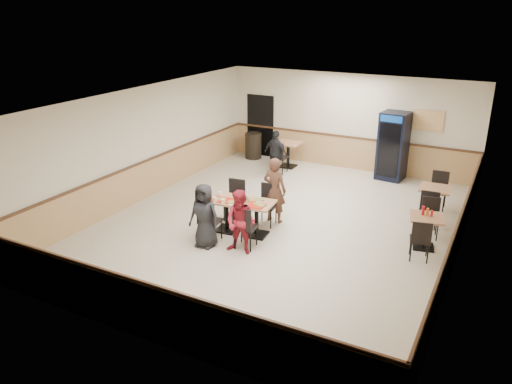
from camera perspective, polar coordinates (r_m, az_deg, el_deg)
The scene contains 20 objects.
ground at distance 12.06m, azimuth 2.74°, elevation -3.66°, with size 10.00×10.00×0.00m, color beige.
room_shell at distance 13.58m, azimuth 14.20°, elevation 1.17°, with size 10.00×10.00×10.00m.
main_table at distance 11.40m, azimuth -1.67°, elevation -2.25°, with size 1.56×0.90×0.80m.
main_chairs at distance 11.43m, azimuth -1.92°, elevation -2.33°, with size 1.49×1.87×1.01m.
diner_woman_left at distance 10.77m, azimuth -5.92°, elevation -2.71°, with size 0.70×0.46×1.43m, color black.
diner_woman_right at distance 10.43m, azimuth -1.75°, elevation -3.49°, with size 0.68×0.53×1.40m, color maroon.
diner_man_opposite at distance 11.91m, azimuth 2.14°, elevation 0.22°, with size 0.59×0.39×1.61m, color #513022.
lone_diner at distance 15.27m, azimuth 2.28°, elevation 4.46°, with size 0.82×0.34×1.40m, color black.
tabletop_clutter at distance 11.21m, azimuth -2.04°, elevation -1.03°, with size 1.31×0.72×0.12m.
side_table_near at distance 11.33m, azimuth 18.82°, elevation -3.80°, with size 0.82×0.82×0.73m.
side_table_near_chair_south at distance 10.80m, azimuth 18.27°, elevation -5.09°, with size 0.43×0.43×0.93m, color black, non-canonical shape.
side_table_near_chair_north at distance 11.87m, azimuth 19.30°, elevation -2.84°, with size 0.43×0.43×0.93m, color black, non-canonical shape.
side_table_far at distance 13.00m, azimuth 19.70°, elevation -0.61°, with size 0.76×0.76×0.78m.
side_table_far_chair_south at distance 12.43m, azimuth 19.24°, elevation -1.64°, with size 0.46×0.46×0.99m, color black, non-canonical shape.
side_table_far_chair_north at distance 13.59m, azimuth 20.11°, elevation 0.15°, with size 0.46×0.46×0.99m, color black, non-canonical shape.
condiment_caddy at distance 11.25m, azimuth 18.91°, elevation -2.13°, with size 0.23×0.06×0.20m.
back_table at distance 16.13m, azimuth 3.71°, elevation 4.75°, with size 0.78×0.78×0.82m.
back_table_chair_lone at distance 15.56m, azimuth 2.71°, elevation 4.07°, with size 0.48×0.48×1.04m, color black, non-canonical shape.
pepsi_cooler at distance 15.41m, azimuth 15.37°, elevation 5.09°, with size 0.84×0.84×2.03m.
trash_bin at distance 17.08m, azimuth -0.31°, elevation 5.32°, with size 0.55×0.55×0.87m, color black.
Camera 1 is at (4.59, -9.98, 4.98)m, focal length 35.00 mm.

